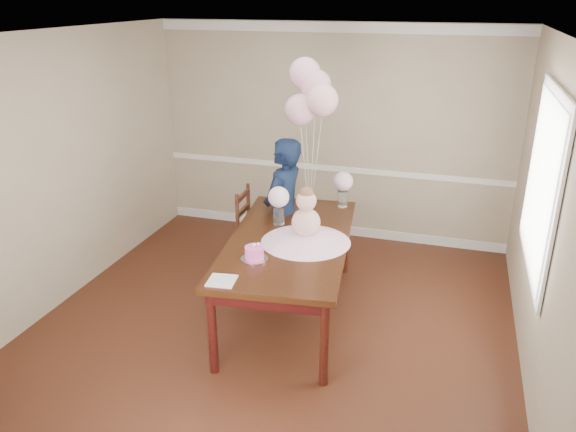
{
  "coord_description": "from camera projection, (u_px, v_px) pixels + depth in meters",
  "views": [
    {
      "loc": [
        1.5,
        -4.31,
        3.01
      ],
      "look_at": [
        0.07,
        0.38,
        1.05
      ],
      "focal_mm": 35.0,
      "sensor_mm": 36.0,
      "label": 1
    }
  ],
  "objects": [
    {
      "name": "balloon_b",
      "position": [
        322.0,
        100.0,
        5.36
      ],
      "size": [
        0.31,
        0.31,
        0.31
      ],
      "primitive_type": "sphere",
      "color": "#EAA6B2",
      "rests_on": "balloon_ribbon_b"
    },
    {
      "name": "napkin",
      "position": [
        222.0,
        281.0,
        4.54
      ],
      "size": [
        0.25,
        0.25,
        0.01
      ],
      "primitive_type": "cube",
      "rotation": [
        0.0,
        0.0,
        0.12
      ],
      "color": "silver",
      "rests_on": "dining_table_top"
    },
    {
      "name": "wall_right",
      "position": [
        549.0,
        228.0,
        4.24
      ],
      "size": [
        0.02,
        5.0,
        2.7
      ],
      "primitive_type": "cube",
      "color": "tan",
      "rests_on": "floor"
    },
    {
      "name": "wall_left",
      "position": [
        49.0,
        176.0,
        5.46
      ],
      "size": [
        0.02,
        5.0,
        2.7
      ],
      "primitive_type": "cube",
      "color": "tan",
      "rests_on": "floor"
    },
    {
      "name": "balloon_d",
      "position": [
        305.0,
        73.0,
        5.48
      ],
      "size": [
        0.31,
        0.31,
        0.31
      ],
      "primitive_type": "sphere",
      "color": "#E2A0BB",
      "rests_on": "balloon_ribbon_d"
    },
    {
      "name": "baby_hair",
      "position": [
        306.0,
        194.0,
        5.09
      ],
      "size": [
        0.13,
        0.13,
        0.13
      ],
      "primitive_type": "sphere",
      "color": "brown",
      "rests_on": "baby_head"
    },
    {
      "name": "roses_near",
      "position": [
        279.0,
        197.0,
        5.57
      ],
      "size": [
        0.21,
        0.21,
        0.21
      ],
      "primitive_type": "sphere",
      "color": "#FFD5DB",
      "rests_on": "rose_vase_near"
    },
    {
      "name": "balloon_ribbon_b",
      "position": [
        316.0,
        168.0,
        5.65
      ],
      "size": [
        0.12,
        0.05,
        1.04
      ],
      "primitive_type": "cylinder",
      "rotation": [
        0.05,
        0.1,
        0.12
      ],
      "color": "silver",
      "rests_on": "balloon_weight"
    },
    {
      "name": "table_leg_fl",
      "position": [
        213.0,
        332.0,
        4.65
      ],
      "size": [
        0.09,
        0.09,
        0.78
      ],
      "primitive_type": "cylinder",
      "rotation": [
        0.0,
        0.0,
        0.12
      ],
      "color": "black",
      "rests_on": "floor"
    },
    {
      "name": "rose_vase_far",
      "position": [
        342.0,
        199.0,
        6.1
      ],
      "size": [
        0.12,
        0.12,
        0.18
      ],
      "primitive_type": "cylinder",
      "rotation": [
        0.0,
        0.0,
        0.12
      ],
      "color": "white",
      "rests_on": "dining_table_top"
    },
    {
      "name": "balloon_ribbon_c",
      "position": [
        313.0,
        160.0,
        5.71
      ],
      "size": [
        0.01,
        0.11,
        1.15
      ],
      "primitive_type": "cylinder",
      "rotation": [
        -0.09,
        0.02,
        0.12
      ],
      "color": "silver",
      "rests_on": "balloon_weight"
    },
    {
      "name": "balloon_ribbon_d",
      "position": [
        307.0,
        154.0,
        5.71
      ],
      "size": [
        0.11,
        0.1,
        1.26
      ],
      "primitive_type": "cylinder",
      "rotation": [
        -0.09,
        -0.07,
        0.12
      ],
      "color": "silver",
      "rests_on": "balloon_weight"
    },
    {
      "name": "wall_back",
      "position": [
        332.0,
        134.0,
        7.07
      ],
      "size": [
        4.5,
        0.02,
        2.7
      ],
      "primitive_type": "cube",
      "color": "tan",
      "rests_on": "floor"
    },
    {
      "name": "woman",
      "position": [
        283.0,
        213.0,
        5.99
      ],
      "size": [
        0.53,
        0.67,
        1.64
      ],
      "primitive_type": "imported",
      "rotation": [
        0.0,
        0.0,
        -1.81
      ],
      "color": "black",
      "rests_on": "floor"
    },
    {
      "name": "chair_leg_br",
      "position": [
        282.0,
        255.0,
        6.4
      ],
      "size": [
        0.04,
        0.04,
        0.44
      ],
      "primitive_type": "cylinder",
      "rotation": [
        0.0,
        0.0,
        0.04
      ],
      "color": "#34150E",
      "rests_on": "floor"
    },
    {
      "name": "window_blinds",
      "position": [
        540.0,
        183.0,
        4.62
      ],
      "size": [
        0.01,
        1.5,
        1.4
      ],
      "primitive_type": "cube",
      "color": "silver",
      "rests_on": "wall_right"
    },
    {
      "name": "chair_slat_low",
      "position": [
        243.0,
        224.0,
        6.17
      ],
      "size": [
        0.05,
        0.41,
        0.05
      ],
      "primitive_type": "cube",
      "rotation": [
        0.0,
        0.0,
        0.04
      ],
      "color": "#3C1C10",
      "rests_on": "dining_chair_seat"
    },
    {
      "name": "chair_leg_fr",
      "position": [
        273.0,
        270.0,
        6.06
      ],
      "size": [
        0.04,
        0.04,
        0.44
      ],
      "primitive_type": "cylinder",
      "rotation": [
        0.0,
        0.0,
        0.04
      ],
      "color": "#39130F",
      "rests_on": "floor"
    },
    {
      "name": "chair_back_post_r",
      "position": [
        248.0,
        208.0,
        6.29
      ],
      "size": [
        0.04,
        0.04,
        0.58
      ],
      "primitive_type": "cylinder",
      "rotation": [
        0.0,
        0.0,
        0.04
      ],
      "color": "#3E1E10",
      "rests_on": "dining_chair_seat"
    },
    {
      "name": "table_leg_bl",
      "position": [
        265.0,
        235.0,
        6.52
      ],
      "size": [
        0.09,
        0.09,
        0.78
      ],
      "primitive_type": "cylinder",
      "rotation": [
        0.0,
        0.0,
        0.12
      ],
      "color": "black",
      "rests_on": "floor"
    },
    {
      "name": "baby_head",
      "position": [
        306.0,
        201.0,
        5.11
      ],
      "size": [
        0.19,
        0.19,
        0.19
      ],
      "primitive_type": "sphere",
      "color": "beige",
      "rests_on": "baby_torso"
    },
    {
      "name": "floor",
      "position": [
        270.0,
        331.0,
        5.35
      ],
      "size": [
        4.5,
        5.0,
        0.0
      ],
      "primitive_type": "cube",
      "color": "#33160C",
      "rests_on": "ground"
    },
    {
      "name": "chair_leg_fl",
      "position": [
        241.0,
        266.0,
        6.15
      ],
      "size": [
        0.04,
        0.04,
        0.44
      ],
      "primitive_type": "cylinder",
      "rotation": [
        0.0,
        0.0,
        0.04
      ],
      "color": "#361D0E",
      "rests_on": "floor"
    },
    {
      "name": "window_frame",
      "position": [
        543.0,
        183.0,
        4.62
      ],
      "size": [
        0.02,
        1.66,
        1.56
      ],
      "primitive_type": "cube",
      "color": "white",
      "rests_on": "wall_right"
    },
    {
      "name": "dining_chair_seat",
      "position": [
        262.0,
        241.0,
        6.18
      ],
      "size": [
        0.47,
        0.47,
        0.05
      ],
      "primitive_type": "cube",
      "rotation": [
        0.0,
        0.0,
        0.04
      ],
      "color": "#371D0F",
      "rests_on": "chair_leg_fl"
    },
    {
      "name": "balloon_ribbon_a",
      "position": [
        305.0,
        172.0,
        5.71
      ],
      "size": [
        0.1,
        0.02,
        0.93
      ],
      "primitive_type": "cylinder",
      "rotation": [
        0.0,
        -0.1,
        0.12
      ],
      "color": "white",
      "rests_on": "balloon_weight"
    },
    {
      "name": "rose_vase_near",
      "position": [
        279.0,
        216.0,
        5.64
      ],
      "size": [
        0.12,
        0.12,
        0.18
      ],
      "primitive_type": "cylinder",
      "rotation": [
        0.0,
        0.0,
        0.12
      ],
      "color": "silver",
      "rests_on": "dining_table_top"
    },
    {
      "name": "table_leg_fr",
      "position": [
        324.0,
        344.0,
        4.5
      ],
      "size": [
        0.09,
        0.09,
        0.78
      ],
      "primitive_type": "cylinder",
      "rotation": [
        0.0,
        0.0,
        0.12
      ],
      "color": "black",
      "rests_on": "floor"
    },
    {
      "name": "crown_molding",
      "position": [
        335.0,
        27.0,
        6.59
      ],
      "size": [
        4.5,
        0.02,
        0.12
      ],
      "primitive_type": "cube",
      "color": "silver",
      "rests_on": "wall_back"
    },
    {
      "name": "wall_front",
      "position": [
        96.0,
        372.0,
        2.63
      ],
      "size": [
        4.5,
        0.02,
        2.7
      ],
      "primitive_type": "cube",
      "color": "tan",
      "rests_on": "floor"
    },
    {
      "name": "balloon_c",
      "position": [
        316.0,
        85.0,
        5.49
      ],
      "size": [
        0.31,
        0.31,
        0.31
      ],
      "primitive_type": "sphere",
      "color": "#E09EC0",
      "rests_on": "balloon_ribbon_c"
    },
    {
      "name": "chair_leg_bl",
      "position": [
        251.0,
        252.0,
        6.48
      ],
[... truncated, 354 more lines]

